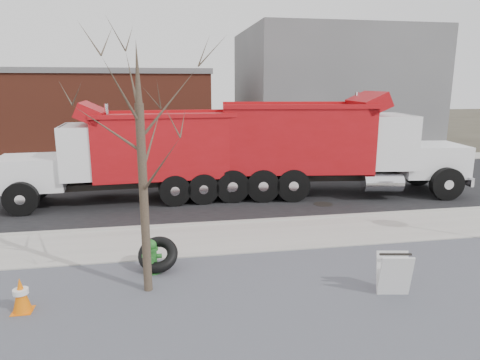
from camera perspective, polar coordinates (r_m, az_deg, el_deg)
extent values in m
plane|color=#383328|center=(12.42, 3.30, -7.95)|extent=(120.00, 120.00, 0.00)
cube|color=slate|center=(9.34, 8.50, -15.23)|extent=(60.00, 5.00, 0.03)
cube|color=#9E9B93|center=(12.63, 3.04, -7.44)|extent=(60.00, 2.50, 0.06)
cube|color=#9E9B93|center=(13.82, 1.80, -5.53)|extent=(60.00, 0.15, 0.11)
cube|color=black|center=(18.33, -1.29, -1.12)|extent=(60.00, 9.40, 0.02)
cube|color=#9E9B93|center=(23.85, -3.43, 2.12)|extent=(60.00, 2.00, 0.06)
cube|color=slate|center=(31.57, 11.87, 11.68)|extent=(12.00, 10.00, 8.00)
cube|color=brown|center=(29.27, -24.79, 7.81)|extent=(20.00, 8.00, 5.00)
cube|color=slate|center=(29.22, -25.28, 12.98)|extent=(20.20, 8.20, 0.30)
cylinder|color=#382D23|center=(9.02, -12.68, -2.84)|extent=(0.18, 0.18, 4.00)
cone|color=#382D23|center=(8.71, -13.52, 13.89)|extent=(0.14, 0.14, 1.20)
cylinder|color=#2A6F2C|center=(10.54, -11.57, -11.89)|extent=(0.44, 0.44, 0.06)
cylinder|color=#2A6F2C|center=(10.42, -11.64, -10.38)|extent=(0.23, 0.23, 0.60)
cylinder|color=#2A6F2C|center=(10.32, -11.71, -9.00)|extent=(0.30, 0.30, 0.05)
sphere|color=#2A6F2C|center=(10.28, -11.73, -8.48)|extent=(0.24, 0.24, 0.24)
cylinder|color=#2A6F2C|center=(10.25, -11.76, -7.96)|extent=(0.05, 0.05, 0.06)
cylinder|color=#2A6F2C|center=(10.40, -12.61, -9.93)|extent=(0.13, 0.12, 0.11)
cylinder|color=#2A6F2C|center=(10.37, -10.71, -9.91)|extent=(0.13, 0.12, 0.11)
cylinder|color=#2A6F2C|center=(10.24, -11.73, -10.39)|extent=(0.16, 0.13, 0.15)
torus|color=black|center=(10.48, -10.88, -9.72)|extent=(1.05, 1.00, 0.81)
cube|color=silver|center=(9.60, 20.03, -11.99)|extent=(0.69, 0.34, 0.91)
cube|color=silver|center=(9.77, 19.65, -11.54)|extent=(0.69, 0.34, 0.91)
cube|color=black|center=(9.52, 20.04, -9.29)|extent=(0.66, 0.16, 0.04)
cube|color=orange|center=(9.71, -26.95, -15.36)|extent=(0.38, 0.38, 0.04)
cone|color=orange|center=(9.56, -27.17, -13.46)|extent=(0.36, 0.36, 0.69)
cylinder|color=white|center=(9.53, -27.21, -13.08)|extent=(0.29, 0.29, 0.10)
cube|color=black|center=(17.74, 11.90, 0.58)|extent=(9.77, 2.31, 0.25)
cube|color=white|center=(19.02, 23.81, 2.53)|extent=(2.78, 2.54, 1.25)
cube|color=silver|center=(19.52, 26.64, 2.50)|extent=(0.33, 1.98, 1.14)
cube|color=white|center=(18.15, 18.63, 5.06)|extent=(2.16, 2.84, 2.05)
cube|color=black|center=(18.37, 20.95, 6.76)|extent=(0.36, 2.26, 0.91)
cube|color=#A60E14|center=(17.18, 7.32, 5.60)|extent=(6.01, 3.48, 2.50)
cylinder|color=silver|center=(18.83, 15.13, 7.10)|extent=(0.18, 0.18, 2.73)
cylinder|color=black|center=(20.32, 22.64, 1.09)|extent=(1.29, 0.51, 1.25)
cylinder|color=black|center=(18.17, 25.85, -0.46)|extent=(1.29, 0.51, 1.25)
cylinder|color=black|center=(18.34, 2.40, 0.91)|extent=(1.29, 0.51, 1.25)
cylinder|color=black|center=(16.22, 3.05, -0.64)|extent=(1.29, 0.51, 1.25)
cube|color=black|center=(16.77, -14.36, -0.41)|extent=(8.56, 1.37, 0.23)
cube|color=white|center=(17.07, -25.88, 0.92)|extent=(2.40, 2.15, 1.15)
cube|color=silver|center=(17.34, -29.33, 0.72)|extent=(0.16, 1.83, 1.04)
cube|color=white|center=(16.64, -19.73, 3.73)|extent=(1.80, 2.49, 1.88)
cube|color=black|center=(16.67, -22.43, 5.34)|extent=(0.16, 2.09, 0.83)
cube|color=#A60E14|center=(16.55, -9.91, 4.60)|extent=(5.34, 2.78, 2.30)
cylinder|color=silver|center=(15.52, -17.11, 5.07)|extent=(0.15, 0.15, 2.50)
cylinder|color=black|center=(16.19, -27.17, -2.26)|extent=(1.16, 0.37, 1.15)
cylinder|color=black|center=(18.33, -25.56, -0.50)|extent=(1.16, 0.37, 1.15)
cylinder|color=black|center=(15.97, -4.99, -1.08)|extent=(1.16, 0.37, 1.15)
cylinder|color=black|center=(17.90, -5.94, 0.40)|extent=(1.16, 0.37, 1.15)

